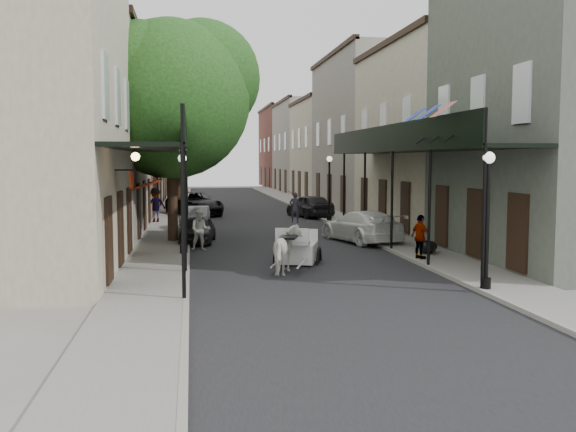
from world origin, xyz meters
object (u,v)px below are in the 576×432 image
object	(u,v)px
lamppost_right_near	(487,218)
pedestrian_sidewalk_left	(155,205)
pedestrian_sidewalk_right	(420,237)
car_left_near	(198,229)
car_right_far	(310,206)
pedestrian_walking	(200,230)
car_left_far	(194,204)
tree_near	(180,93)
lamppost_right_far	(329,187)
lamppost_left	(183,202)
carriage	(298,234)
tree_far	(183,125)
car_left_mid	(195,219)
car_right_near	(362,226)
horse	(288,250)

from	to	relation	value
lamppost_right_near	pedestrian_sidewalk_left	world-z (taller)	lamppost_right_near
pedestrian_sidewalk_right	car_left_near	distance (m)	10.16
car_right_far	lamppost_right_near	bearing A→B (deg)	76.42
pedestrian_walking	car_left_far	world-z (taller)	pedestrian_walking
tree_near	car_left_near	world-z (taller)	tree_near
lamppost_right_far	car_left_far	world-z (taller)	lamppost_right_far
lamppost_right_far	car_right_far	distance (m)	3.75
tree_near	lamppost_left	xyz separation A→B (m)	(0.10, -4.18, -4.44)
tree_near	lamppost_left	distance (m)	6.10
carriage	pedestrian_sidewalk_left	xyz separation A→B (m)	(-5.75, 14.60, 0.10)
tree_far	car_left_far	distance (m)	5.11
lamppost_right_near	car_left_mid	xyz separation A→B (m)	(-7.70, 16.72, -1.43)
pedestrian_sidewalk_right	car_right_near	xyz separation A→B (m)	(-0.60, 5.68, -0.20)
tree_far	lamppost_right_far	xyz separation A→B (m)	(8.35, -6.18, -3.79)
horse	pedestrian_walking	distance (m)	6.26
pedestrian_sidewalk_left	car_left_far	distance (m)	5.81
lamppost_left	car_left_far	size ratio (longest dim) A/B	0.67
pedestrian_sidewalk_left	lamppost_left	bearing A→B (deg)	76.63
carriage	pedestrian_walking	distance (m)	4.81
lamppost_right_near	lamppost_right_far	size ratio (longest dim) A/B	1.00
pedestrian_walking	car_left_mid	bearing A→B (deg)	90.62
car_right_far	car_left_far	bearing A→B (deg)	-34.14
lamppost_left	pedestrian_sidewalk_right	distance (m)	8.80
pedestrian_walking	car_left_near	world-z (taller)	pedestrian_walking
pedestrian_walking	tree_far	bearing A→B (deg)	92.14
lamppost_right_far	car_right_near	bearing A→B (deg)	-93.18
tree_far	lamppost_right_near	distance (m)	27.74
lamppost_right_far	car_left_mid	world-z (taller)	lamppost_right_far
lamppost_left	carriage	world-z (taller)	lamppost_left
lamppost_left	car_left_near	bearing A→B (deg)	81.63
tree_near	horse	size ratio (longest dim) A/B	5.36
tree_near	lamppost_right_far	xyz separation A→B (m)	(8.30, 7.82, -4.44)
lamppost_left	car_right_near	xyz separation A→B (m)	(7.70, 3.00, -1.35)
tree_far	lamppost_left	size ratio (longest dim) A/B	2.32
pedestrian_sidewalk_left	pedestrian_sidewalk_right	distance (m)	18.29
lamppost_left	car_left_far	xyz separation A→B (m)	(0.50, 18.00, -1.28)
lamppost_right_far	pedestrian_walking	xyz separation A→B (m)	(-7.55, -10.56, -1.22)
horse	carriage	xyz separation A→B (m)	(0.72, 2.26, 0.23)
car_right_near	pedestrian_sidewalk_left	bearing A→B (deg)	-60.02
car_left_far	tree_near	bearing A→B (deg)	-110.86
pedestrian_walking	pedestrian_sidewalk_right	bearing A→B (deg)	-28.92
car_left_near	car_left_mid	size ratio (longest dim) A/B	0.92
pedestrian_sidewalk_left	car_left_near	size ratio (longest dim) A/B	0.56
lamppost_left	lamppost_right_far	bearing A→B (deg)	55.65
horse	pedestrian_sidewalk_left	world-z (taller)	pedestrian_sidewalk_left
lamppost_right_far	car_left_far	size ratio (longest dim) A/B	0.67
car_right_far	lamppost_right_far	bearing A→B (deg)	83.39
lamppost_right_near	car_left_far	size ratio (longest dim) A/B	0.67
tree_near	pedestrian_sidewalk_left	distance (m)	10.17
horse	car_right_near	distance (m)	8.44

